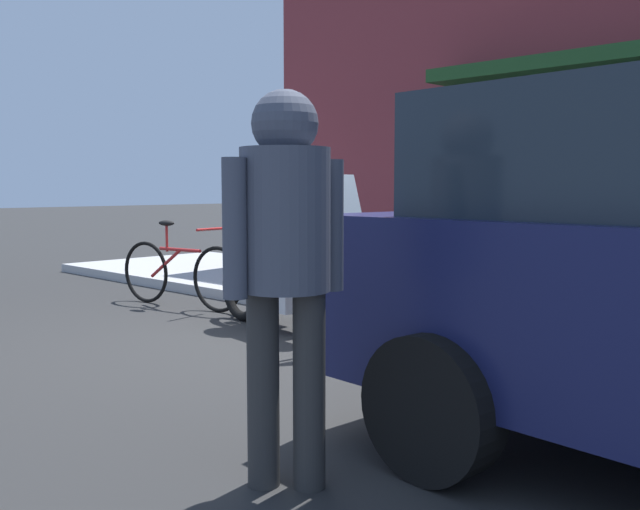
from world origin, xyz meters
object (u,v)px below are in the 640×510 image
touring_motorcycle (282,265)px  sandwich_board_sign (297,240)px  pedestrian_walking (285,241)px  parked_bicycle (180,273)px

touring_motorcycle → sandwich_board_sign: touring_motorcycle is taller
touring_motorcycle → pedestrian_walking: size_ratio=1.27×
parked_bicycle → pedestrian_walking: bearing=-29.4°
touring_motorcycle → pedestrian_walking: 3.34m
parked_bicycle → pedestrian_walking: pedestrian_walking is taller
touring_motorcycle → sandwich_board_sign: bearing=132.5°
parked_bicycle → touring_motorcycle: bearing=-2.9°
sandwich_board_sign → pedestrian_walking: bearing=-44.8°
pedestrian_walking → sandwich_board_sign: (-4.05, 4.02, -0.43)m
touring_motorcycle → sandwich_board_sign: 2.40m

